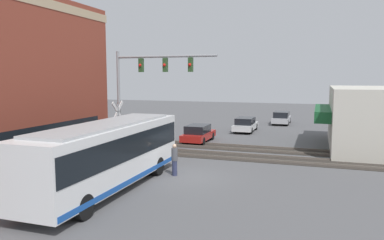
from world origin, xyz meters
name	(u,v)px	position (x,y,z in m)	size (l,w,h in m)	color
ground_plane	(187,177)	(0.00, 0.00, 0.00)	(120.00, 120.00, 0.00)	#565659
city_bus	(108,153)	(-3.31, 2.80, 1.79)	(10.90, 2.59, 3.24)	white
traffic_signal_gantry	(146,79)	(4.05, 4.31, 5.25)	(0.42, 7.05, 7.12)	gray
crossing_signal	(118,124)	(3.29, 6.06, 2.30)	(1.41, 1.18, 3.81)	gray
rail_track_near	(216,155)	(6.00, 0.00, 0.03)	(2.60, 60.00, 0.15)	#332D28
rail_track_far	(227,147)	(9.20, 0.00, 0.03)	(2.60, 60.00, 0.15)	#332D28
parked_car_red	(198,134)	(10.73, 2.80, 0.67)	(4.38, 1.82, 1.44)	#B21E19
parked_car_white	(245,125)	(17.93, 0.20, 0.66)	(4.67, 1.82, 1.41)	silver
parked_car_silver	(281,118)	(25.28, -2.60, 0.68)	(4.72, 1.82, 1.45)	#B7B7BC
pedestrian_near_bus	(175,159)	(0.14, 0.76, 0.90)	(0.34, 0.34, 1.76)	#2D3351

